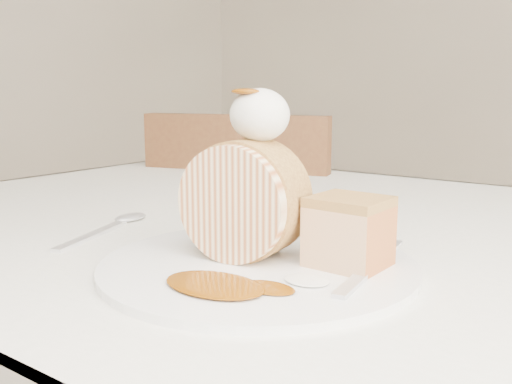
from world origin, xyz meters
The scene contains 10 objects.
table centered at (0.00, 0.20, 0.66)m, with size 1.40×0.90×0.75m.
chair_far centered at (-0.46, 0.62, 0.50)m, with size 0.50×0.50×0.87m.
plate centered at (0.00, 0.00, 0.75)m, with size 0.30×0.30×0.01m, color white.
roulade_slice centered at (-0.02, 0.01, 0.81)m, with size 0.11×0.11×0.06m, color beige.
cake_chunk centered at (0.08, 0.04, 0.79)m, with size 0.07×0.06×0.06m, color #B68D44.
whipped_cream centered at (-0.01, 0.03, 0.90)m, with size 0.06×0.06×0.05m, color white.
caramel_drizzle centered at (-0.02, 0.01, 0.92)m, with size 0.03×0.02×0.01m, color #6E3604.
caramel_pool centered at (0.02, -0.08, 0.76)m, with size 0.09×0.06×0.00m, color #6E3604, non-canonical shape.
fork centered at (0.10, 0.02, 0.76)m, with size 0.02×0.18×0.00m, color silver.
spoon centered at (-0.22, -0.02, 0.75)m, with size 0.03×0.17×0.00m, color silver.
Camera 1 is at (0.31, -0.42, 0.92)m, focal length 40.00 mm.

